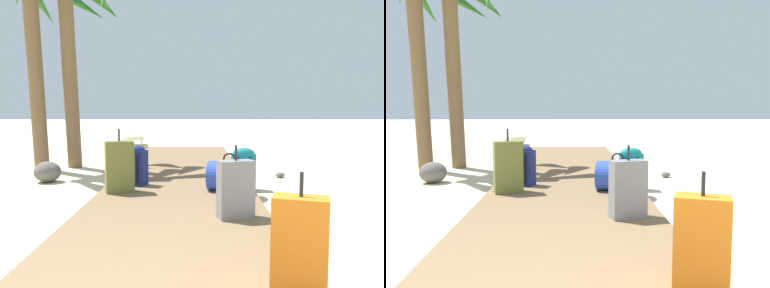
% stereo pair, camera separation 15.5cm
% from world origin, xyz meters
% --- Properties ---
extents(ground_plane, '(60.00, 60.00, 0.00)m').
position_xyz_m(ground_plane, '(0.00, 3.74, 0.00)').
color(ground_plane, beige).
extents(boardwalk, '(2.01, 9.35, 0.08)m').
position_xyz_m(boardwalk, '(0.00, 4.68, 0.04)').
color(boardwalk, brown).
rests_on(boardwalk, ground).
extents(backpack_teal, '(0.33, 0.22, 0.52)m').
position_xyz_m(backpack_teal, '(0.91, 4.10, 0.35)').
color(backpack_teal, '#197A7F').
rests_on(backpack_teal, boardwalk).
extents(backpack_navy, '(0.36, 0.28, 0.56)m').
position_xyz_m(backpack_navy, '(-0.60, 4.06, 0.38)').
color(backpack_navy, navy).
rests_on(backpack_navy, boardwalk).
extents(duffel_bag_blue, '(0.61, 0.51, 0.50)m').
position_xyz_m(duffel_bag_blue, '(0.67, 3.67, 0.27)').
color(duffel_bag_blue, '#2847B7').
rests_on(duffel_bag_blue, boardwalk).
extents(suitcase_orange, '(0.37, 0.28, 0.71)m').
position_xyz_m(suitcase_orange, '(0.86, 0.91, 0.36)').
color(suitcase_orange, orange).
rests_on(suitcase_orange, boardwalk).
extents(suitcase_olive, '(0.40, 0.29, 0.81)m').
position_xyz_m(suitcase_olive, '(-0.73, 3.58, 0.41)').
color(suitcase_olive, olive).
rests_on(suitcase_olive, boardwalk).
extents(suitcase_grey, '(0.38, 0.25, 0.72)m').
position_xyz_m(suitcase_grey, '(0.63, 2.40, 0.37)').
color(suitcase_grey, slate).
rests_on(suitcase_grey, boardwalk).
extents(palm_tree_near_left, '(1.86, 1.94, 3.89)m').
position_xyz_m(palm_tree_near_left, '(-2.53, 5.75, 3.00)').
color(palm_tree_near_left, brown).
rests_on(palm_tree_near_left, ground).
extents(palm_tree_far_left, '(2.29, 2.27, 3.84)m').
position_xyz_m(palm_tree_far_left, '(-2.11, 6.02, 3.03)').
color(palm_tree_far_left, brown).
rests_on(palm_tree_far_left, ground).
extents(lounge_chair, '(0.80, 1.62, 0.78)m').
position_xyz_m(lounge_chair, '(-1.56, 10.19, 0.33)').
color(lounge_chair, white).
rests_on(lounge_chair, ground).
extents(rock_left_near, '(0.55, 0.55, 0.32)m').
position_xyz_m(rock_left_near, '(-2.05, 4.66, 0.16)').
color(rock_left_near, '#5B5651').
rests_on(rock_left_near, ground).
extents(rock_right_near, '(0.21, 0.20, 0.09)m').
position_xyz_m(rock_right_near, '(1.63, 5.08, 0.04)').
color(rock_right_near, '#5B5651').
rests_on(rock_right_near, ground).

